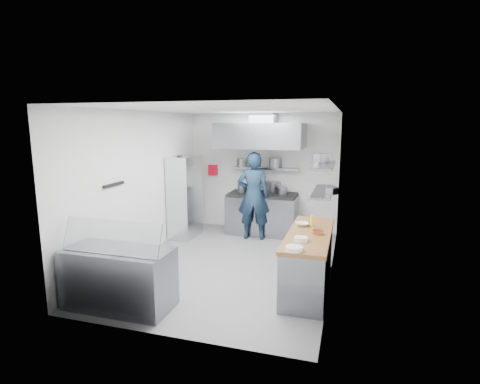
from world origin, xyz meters
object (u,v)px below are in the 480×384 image
(wire_rack, at_px, (185,197))
(display_case, at_px, (119,278))
(gas_range, at_px, (262,215))
(chef, at_px, (253,196))

(wire_rack, xyz_separation_m, display_case, (0.53, -3.37, -0.50))
(gas_range, bearing_deg, wire_rack, -155.88)
(gas_range, height_order, chef, chef)
(chef, relative_size, wire_rack, 1.06)
(chef, height_order, wire_rack, chef)
(display_case, bearing_deg, chef, 74.50)
(chef, height_order, display_case, chef)
(chef, xyz_separation_m, display_case, (-1.01, -3.63, -0.55))
(gas_range, distance_m, wire_rack, 1.85)
(chef, distance_m, wire_rack, 1.56)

